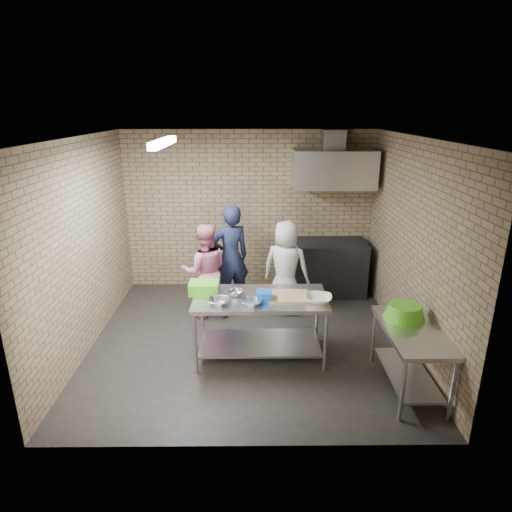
{
  "coord_description": "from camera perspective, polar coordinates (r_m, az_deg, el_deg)",
  "views": [
    {
      "loc": [
        0.05,
        -5.35,
        3.04
      ],
      "look_at": [
        0.1,
        0.2,
        1.15
      ],
      "focal_mm": 30.81,
      "sensor_mm": 36.0,
      "label": 1
    }
  ],
  "objects": [
    {
      "name": "green_basin",
      "position": [
        5.3,
        18.72,
        -6.85
      ],
      "size": [
        0.46,
        0.46,
        0.17
      ],
      "primitive_type": null,
      "color": "#59C626",
      "rests_on": "side_counter"
    },
    {
      "name": "mixing_bowl_c",
      "position": [
        5.21,
        -0.52,
        -6.02
      ],
      "size": [
        0.28,
        0.28,
        0.06
      ],
      "primitive_type": "imported",
      "rotation": [
        0.0,
        0.0,
        -0.2
      ],
      "color": "#B7BABE",
      "rests_on": "prep_table"
    },
    {
      "name": "front_wall",
      "position": [
        3.75,
        -1.24,
        -7.98
      ],
      "size": [
        4.2,
        0.06,
        2.7
      ],
      "primitive_type": "cube",
      "color": "#907A5A",
      "rests_on": "ground"
    },
    {
      "name": "bottle_green",
      "position": [
        7.52,
        13.18,
        10.49
      ],
      "size": [
        0.06,
        0.06,
        0.15
      ],
      "primitive_type": "cylinder",
      "color": "green",
      "rests_on": "wall_shelf"
    },
    {
      "name": "prep_table",
      "position": [
        5.61,
        0.53,
        -9.15
      ],
      "size": [
        1.64,
        0.82,
        0.82
      ],
      "primitive_type": "cube",
      "color": "silver",
      "rests_on": "floor"
    },
    {
      "name": "right_wall",
      "position": [
        5.97,
        19.59,
        1.25
      ],
      "size": [
        0.06,
        4.0,
        2.7
      ],
      "primitive_type": "cube",
      "color": "#907A5A",
      "rests_on": "ground"
    },
    {
      "name": "ceiling",
      "position": [
        5.36,
        -1.09,
        15.17
      ],
      "size": [
        4.2,
        4.2,
        0.0
      ],
      "primitive_type": "plane",
      "rotation": [
        3.14,
        0.0,
        0.0
      ],
      "color": "black",
      "rests_on": "ground"
    },
    {
      "name": "fluorescent_fixture",
      "position": [
        5.46,
        -11.96,
        14.22
      ],
      "size": [
        0.1,
        1.25,
        0.08
      ],
      "primitive_type": "cube",
      "color": "white",
      "rests_on": "ceiling"
    },
    {
      "name": "wall_shelf",
      "position": [
        7.5,
        11.99,
        9.82
      ],
      "size": [
        0.8,
        0.2,
        0.04
      ],
      "primitive_type": "cube",
      "color": "#3F2B19",
      "rests_on": "back_wall"
    },
    {
      "name": "green_crate",
      "position": [
        5.54,
        -6.76,
        -4.11
      ],
      "size": [
        0.37,
        0.27,
        0.15
      ],
      "primitive_type": "cube",
      "color": "#4CB821",
      "rests_on": "prep_table"
    },
    {
      "name": "side_counter",
      "position": [
        5.31,
        19.27,
        -12.48
      ],
      "size": [
        0.6,
        1.2,
        0.75
      ],
      "primitive_type": "cube",
      "color": "silver",
      "rests_on": "floor"
    },
    {
      "name": "bottle_red",
      "position": [
        7.43,
        10.14,
        10.72
      ],
      "size": [
        0.07,
        0.07,
        0.18
      ],
      "primitive_type": "cylinder",
      "color": "#B22619",
      "rests_on": "wall_shelf"
    },
    {
      "name": "ceramic_bowl",
      "position": [
        5.33,
        8.15,
        -5.51
      ],
      "size": [
        0.37,
        0.37,
        0.08
      ],
      "primitive_type": "imported",
      "rotation": [
        0.0,
        0.0,
        -0.2
      ],
      "color": "beige",
      "rests_on": "prep_table"
    },
    {
      "name": "blue_tub",
      "position": [
        5.31,
        1.1,
        -5.17
      ],
      "size": [
        0.18,
        0.18,
        0.12
      ],
      "primitive_type": "cube",
      "color": "blue",
      "rests_on": "prep_table"
    },
    {
      "name": "man_navy",
      "position": [
        6.8,
        -3.33,
        -0.19
      ],
      "size": [
        0.71,
        0.61,
        1.66
      ],
      "primitive_type": "imported",
      "rotation": [
        0.0,
        0.0,
        3.57
      ],
      "color": "black",
      "rests_on": "floor"
    },
    {
      "name": "woman_pink",
      "position": [
        6.57,
        -6.64,
        -1.99
      ],
      "size": [
        0.78,
        0.66,
        1.44
      ],
      "primitive_type": "imported",
      "rotation": [
        0.0,
        0.0,
        3.31
      ],
      "color": "pink",
      "rests_on": "floor"
    },
    {
      "name": "floor",
      "position": [
        6.15,
        -0.93,
        -10.8
      ],
      "size": [
        4.2,
        4.2,
        0.0
      ],
      "primitive_type": "plane",
      "color": "black",
      "rests_on": "ground"
    },
    {
      "name": "cutting_board",
      "position": [
        5.42,
        4.26,
        -5.24
      ],
      "size": [
        0.5,
        0.38,
        0.03
      ],
      "primitive_type": "cube",
      "color": "tan",
      "rests_on": "prep_table"
    },
    {
      "name": "range_hood",
      "position": [
        7.23,
        10.04,
        11.06
      ],
      "size": [
        1.3,
        0.6,
        0.6
      ],
      "primitive_type": "cube",
      "color": "silver",
      "rests_on": "back_wall"
    },
    {
      "name": "woman_white",
      "position": [
        6.68,
        3.9,
        -1.48
      ],
      "size": [
        0.83,
        0.68,
        1.46
      ],
      "primitive_type": "imported",
      "rotation": [
        0.0,
        0.0,
        2.8
      ],
      "color": "silver",
      "rests_on": "floor"
    },
    {
      "name": "hood_duct",
      "position": [
        7.33,
        10.03,
        14.71
      ],
      "size": [
        0.35,
        0.3,
        0.3
      ],
      "primitive_type": "cube",
      "color": "#A5A8AD",
      "rests_on": "back_wall"
    },
    {
      "name": "left_wall",
      "position": [
        6.01,
        -21.47,
        1.13
      ],
      "size": [
        0.06,
        4.0,
        2.7
      ],
      "primitive_type": "cube",
      "color": "#907A5A",
      "rests_on": "ground"
    },
    {
      "name": "mixing_bowl_b",
      "position": [
        5.46,
        -2.63,
        -4.81
      ],
      "size": [
        0.23,
        0.23,
        0.06
      ],
      "primitive_type": "imported",
      "rotation": [
        0.0,
        0.0,
        -0.2
      ],
      "color": "#A9ACAF",
      "rests_on": "prep_table"
    },
    {
      "name": "stove",
      "position": [
        7.57,
        9.4,
        -1.45
      ],
      "size": [
        1.2,
        0.7,
        0.9
      ],
      "primitive_type": "cube",
      "color": "black",
      "rests_on": "floor"
    },
    {
      "name": "mixing_bowl_a",
      "position": [
        5.25,
        -4.92,
        -5.89
      ],
      "size": [
        0.3,
        0.3,
        0.06
      ],
      "primitive_type": "imported",
      "rotation": [
        0.0,
        0.0,
        -0.2
      ],
      "color": "#B1B4B8",
      "rests_on": "prep_table"
    },
    {
      "name": "back_wall",
      "position": [
        7.54,
        -0.88,
        5.86
      ],
      "size": [
        4.2,
        0.06,
        2.7
      ],
      "primitive_type": "cube",
      "color": "#907A5A",
      "rests_on": "ground"
    }
  ]
}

